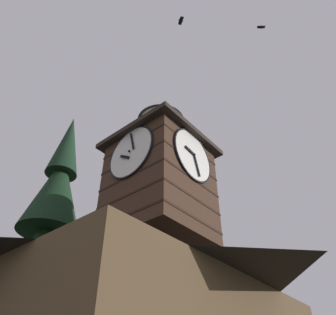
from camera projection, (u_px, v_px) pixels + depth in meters
clock_tower at (160, 178)px, 15.81m from camera, size 4.57×4.57×8.39m
pine_tree_behind at (37, 275)px, 16.43m from camera, size 6.10×6.10×18.00m
pine_tree_aside at (208, 303)px, 21.14m from camera, size 5.95×5.95×17.39m
moon at (64, 301)px, 46.34m from camera, size 2.11×2.11×2.11m
flying_bird_high at (261, 27)px, 20.97m from camera, size 0.44×0.49×0.13m
flying_bird_low at (181, 20)px, 16.95m from camera, size 0.40×0.48×0.14m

